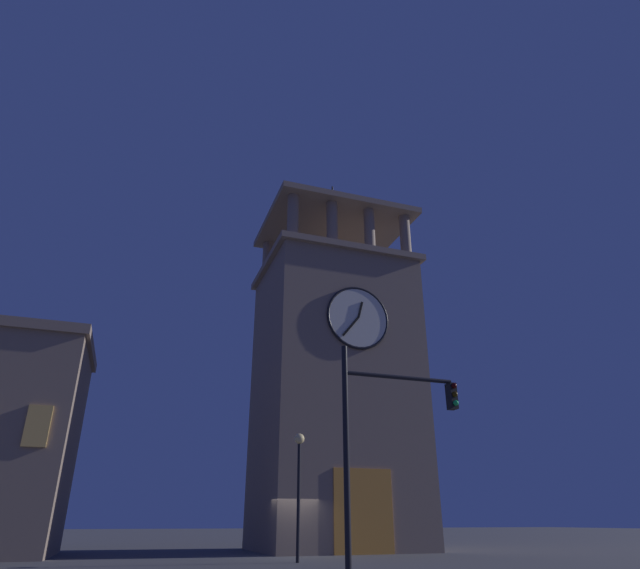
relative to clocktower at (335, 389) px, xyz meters
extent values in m
plane|color=#424247|center=(3.61, 3.97, -9.00)|extent=(200.00, 200.00, 0.00)
cube|color=gray|center=(0.00, -0.02, -0.63)|extent=(8.96, 7.79, 16.76)
cube|color=gray|center=(0.00, -0.02, 7.95)|extent=(9.56, 8.39, 0.40)
cylinder|color=gray|center=(-3.88, 3.28, 9.70)|extent=(0.70, 0.70, 3.10)
cylinder|color=gray|center=(-1.29, 3.28, 9.70)|extent=(0.70, 0.70, 3.10)
cylinder|color=gray|center=(1.29, 3.28, 9.70)|extent=(0.70, 0.70, 3.10)
cylinder|color=gray|center=(3.88, 3.28, 9.70)|extent=(0.70, 0.70, 3.10)
cylinder|color=gray|center=(-3.88, -3.32, 9.70)|extent=(0.70, 0.70, 3.10)
cylinder|color=gray|center=(-1.29, -3.32, 9.70)|extent=(0.70, 0.70, 3.10)
cylinder|color=gray|center=(1.29, -3.32, 9.70)|extent=(0.70, 0.70, 3.10)
cylinder|color=gray|center=(3.88, -3.32, 9.70)|extent=(0.70, 0.70, 3.10)
cube|color=gray|center=(0.00, -0.02, 11.45)|extent=(9.56, 8.39, 0.40)
cylinder|color=black|center=(0.00, -0.02, 13.31)|extent=(0.12, 0.12, 3.31)
cylinder|color=silver|center=(0.00, 3.94, 3.31)|extent=(3.70, 0.12, 3.70)
torus|color=black|center=(0.00, 3.96, 3.31)|extent=(3.86, 0.16, 3.86)
cube|color=black|center=(-0.13, 4.04, 3.80)|extent=(0.38, 0.06, 1.01)
cube|color=black|center=(0.49, 4.04, 2.70)|extent=(1.08, 0.06, 1.30)
cube|color=orange|center=(0.00, 3.83, -7.00)|extent=(3.20, 0.24, 4.00)
cube|color=#E0B259|center=(15.52, 3.89, -3.65)|extent=(1.00, 0.12, 1.80)
cylinder|color=black|center=(6.23, 17.27, -6.00)|extent=(0.16, 0.16, 6.00)
cylinder|color=black|center=(4.56, 17.27, -3.75)|extent=(3.34, 0.12, 0.12)
cube|color=black|center=(2.89, 17.27, -4.18)|extent=(0.22, 0.30, 0.75)
sphere|color=#360505|center=(2.89, 17.45, -3.90)|extent=(0.16, 0.16, 0.16)
sphere|color=#392705|center=(2.89, 17.45, -4.15)|extent=(0.16, 0.16, 0.16)
sphere|color=#18C154|center=(2.89, 17.45, -4.40)|extent=(0.16, 0.16, 0.16)
cylinder|color=black|center=(4.67, 7.98, -6.74)|extent=(0.14, 0.14, 4.53)
sphere|color=#F9DB8C|center=(4.67, 7.98, -4.25)|extent=(0.44, 0.44, 0.44)
camera|label=1|loc=(11.56, 30.61, -7.49)|focal=29.85mm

